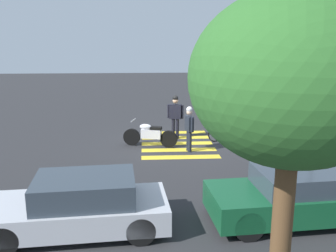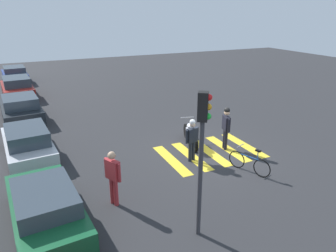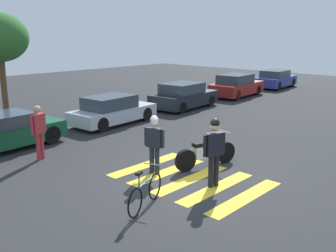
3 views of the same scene
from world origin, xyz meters
name	(u,v)px [view 1 (image 1 of 3)]	position (x,y,z in m)	size (l,w,h in m)	color
ground_plane	(177,143)	(0.00, 0.00, 0.00)	(60.00, 60.00, 0.00)	#2B2B2D
police_motorcycle	(150,135)	(1.11, 0.33, 0.47)	(2.17, 0.84, 1.06)	black
leaning_bicycle	(226,132)	(-2.12, -0.37, 0.38)	(1.65, 0.69, 1.00)	black
officer_on_foot	(175,113)	(0.02, -0.77, 1.11)	(0.68, 0.33, 1.89)	black
officer_by_motorcycle	(189,126)	(-0.37, 1.09, 1.01)	(0.31, 0.64, 1.75)	#1E232D
pedestrian_bystander	(261,154)	(-2.01, 4.73, 1.04)	(0.65, 0.39, 1.79)	#B22D33
crosswalk_stripes	(177,143)	(0.00, 0.00, 0.00)	(2.91, 4.05, 0.01)	yellow
car_green_compact	(296,196)	(-2.30, 6.73, 0.62)	(4.19, 2.02, 1.27)	black
car_silver_sedan	(79,206)	(2.78, 6.97, 0.62)	(4.20, 2.03, 1.30)	black
traffic_light_pole	(319,89)	(-4.33, 3.07, 2.66)	(0.33, 0.35, 3.94)	#38383D
street_tree_mid	(293,81)	(-0.50, 10.50, 3.82)	(2.51, 2.51, 4.92)	brown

